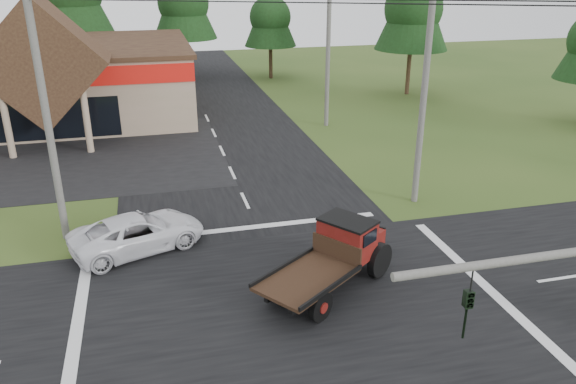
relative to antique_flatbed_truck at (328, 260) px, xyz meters
name	(u,v)px	position (x,y,z in m)	size (l,w,h in m)	color
ground	(299,318)	(-1.43, -1.45, -1.19)	(120.00, 120.00, 0.00)	#314A1A
road_ns	(299,318)	(-1.43, -1.45, -1.18)	(12.00, 120.00, 0.02)	black
road_ew	(299,318)	(-1.43, -1.45, -1.17)	(120.00, 12.00, 0.02)	black
utility_pole_nw	(46,113)	(-9.43, 6.55, 4.20)	(2.00, 0.30, 10.50)	#595651
utility_pole_ne	(425,80)	(6.57, 6.55, 4.70)	(2.00, 0.30, 11.50)	#595651
utility_pole_n	(328,43)	(6.57, 20.55, 4.55)	(2.00, 0.30, 11.20)	#595651
tree_row_d	(183,0)	(-1.43, 40.55, 6.19)	(6.16, 6.16, 11.11)	#332316
tree_row_e	(270,15)	(6.57, 38.55, 4.85)	(5.04, 5.04, 9.09)	#332316
tree_side_ne	(414,6)	(16.57, 28.55, 6.19)	(6.16, 6.16, 11.11)	#332316
antique_flatbed_truck	(328,260)	(0.00, 0.00, 0.00)	(2.16, 5.67, 2.37)	#56110C
white_pickup	(138,233)	(-6.45, 4.76, -0.45)	(2.44, 5.30, 1.47)	white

